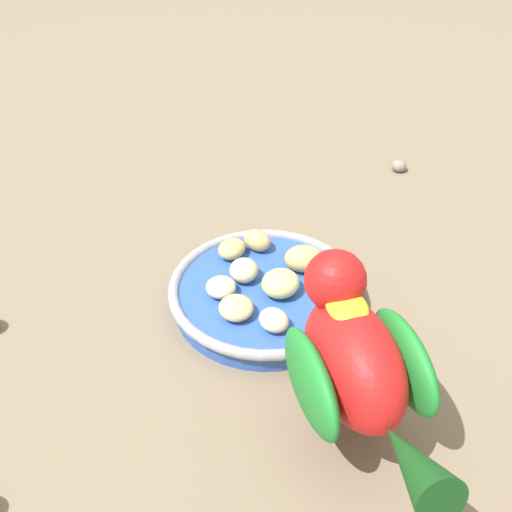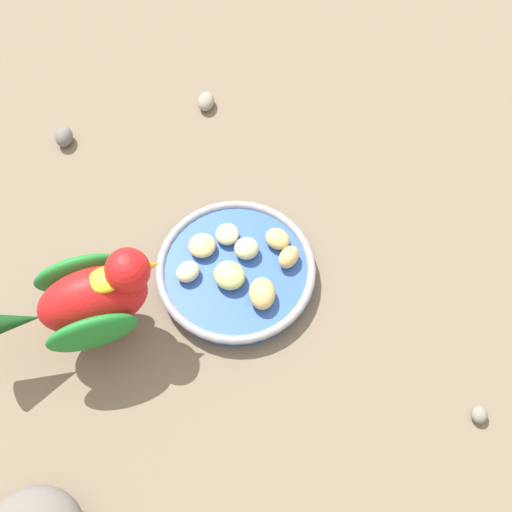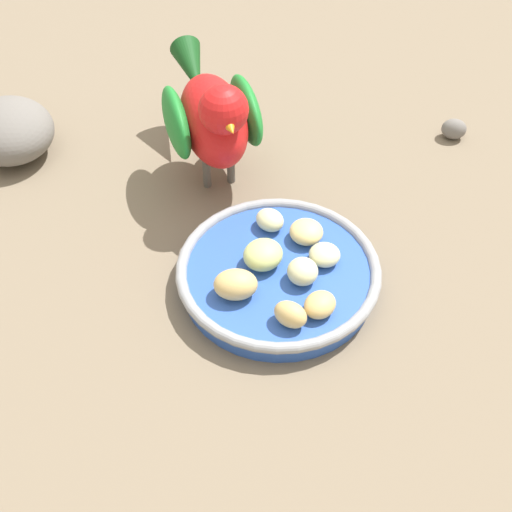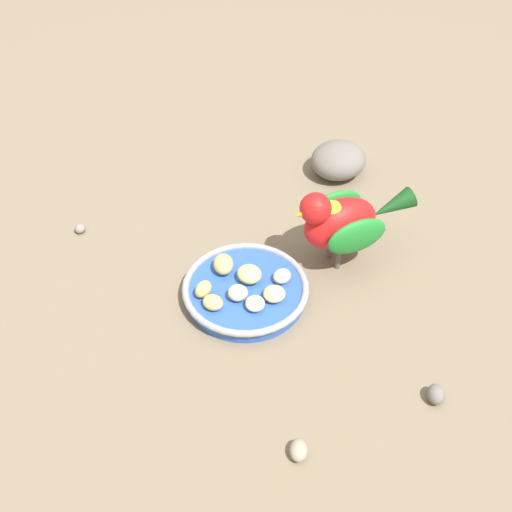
% 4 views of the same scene
% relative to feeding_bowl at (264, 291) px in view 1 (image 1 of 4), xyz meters
% --- Properties ---
extents(ground_plane, '(4.00, 4.00, 0.00)m').
position_rel_feeding_bowl_xyz_m(ground_plane, '(-0.02, 0.00, -0.01)').
color(ground_plane, '#756651').
extents(feeding_bowl, '(0.19, 0.19, 0.03)m').
position_rel_feeding_bowl_xyz_m(feeding_bowl, '(0.00, 0.00, 0.00)').
color(feeding_bowl, '#2D56B7').
rests_on(feeding_bowl, ground_plane).
extents(apple_piece_0, '(0.04, 0.04, 0.02)m').
position_rel_feeding_bowl_xyz_m(apple_piece_0, '(0.01, -0.05, 0.02)').
color(apple_piece_0, tan).
rests_on(apple_piece_0, feeding_bowl).
extents(apple_piece_1, '(0.04, 0.04, 0.02)m').
position_rel_feeding_bowl_xyz_m(apple_piece_1, '(0.02, -0.02, 0.02)').
color(apple_piece_1, beige).
rests_on(apple_piece_1, feeding_bowl).
extents(apple_piece_2, '(0.03, 0.03, 0.02)m').
position_rel_feeding_bowl_xyz_m(apple_piece_2, '(0.04, 0.03, 0.02)').
color(apple_piece_2, '#E5C67F').
rests_on(apple_piece_2, feeding_bowl).
extents(apple_piece_3, '(0.05, 0.05, 0.02)m').
position_rel_feeding_bowl_xyz_m(apple_piece_3, '(-0.01, 0.01, 0.02)').
color(apple_piece_3, '#C6D17A').
rests_on(apple_piece_3, feeding_bowl).
extents(apple_piece_4, '(0.05, 0.04, 0.03)m').
position_rel_feeding_bowl_xyz_m(apple_piece_4, '(-0.05, -0.01, 0.02)').
color(apple_piece_4, tan).
rests_on(apple_piece_4, feeding_bowl).
extents(apple_piece_5, '(0.03, 0.04, 0.02)m').
position_rel_feeding_bowl_xyz_m(apple_piece_5, '(-0.01, -0.06, 0.02)').
color(apple_piece_5, tan).
rests_on(apple_piece_5, feeding_bowl).
extents(apple_piece_6, '(0.03, 0.04, 0.02)m').
position_rel_feeding_bowl_xyz_m(apple_piece_6, '(0.01, 0.06, 0.02)').
color(apple_piece_6, beige).
rests_on(apple_piece_6, feeding_bowl).
extents(apple_piece_7, '(0.04, 0.04, 0.02)m').
position_rel_feeding_bowl_xyz_m(apple_piece_7, '(0.04, -0.00, 0.02)').
color(apple_piece_7, beige).
rests_on(apple_piece_7, feeding_bowl).
extents(parrot, '(0.10, 0.20, 0.14)m').
position_rel_feeding_bowl_xyz_m(parrot, '(-0.01, 0.17, 0.07)').
color(parrot, '#59544C').
rests_on(parrot, ground_plane).
extents(pebble_1, '(0.02, 0.02, 0.02)m').
position_rel_feeding_bowl_xyz_m(pebble_1, '(-0.25, -0.18, -0.01)').
color(pebble_1, gray).
rests_on(pebble_1, ground_plane).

